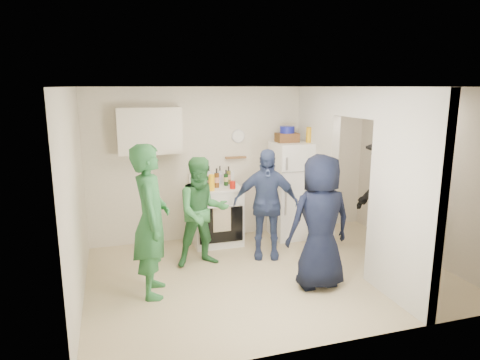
% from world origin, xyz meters
% --- Properties ---
extents(floor, '(4.80, 4.80, 0.00)m').
position_xyz_m(floor, '(0.00, 0.00, 0.00)').
color(floor, '#C0B287').
rests_on(floor, ground).
extents(wall_back, '(4.80, 0.00, 4.80)m').
position_xyz_m(wall_back, '(0.00, 1.70, 1.25)').
color(wall_back, silver).
rests_on(wall_back, floor).
extents(wall_front, '(4.80, 0.00, 4.80)m').
position_xyz_m(wall_front, '(0.00, -1.70, 1.25)').
color(wall_front, silver).
rests_on(wall_front, floor).
extents(wall_left, '(0.00, 3.40, 3.40)m').
position_xyz_m(wall_left, '(-2.40, 0.00, 1.25)').
color(wall_left, silver).
rests_on(wall_left, floor).
extents(wall_right, '(0.00, 3.40, 3.40)m').
position_xyz_m(wall_right, '(2.40, 0.00, 1.25)').
color(wall_right, silver).
rests_on(wall_right, floor).
extents(ceiling, '(4.80, 4.80, 0.00)m').
position_xyz_m(ceiling, '(0.00, 0.00, 2.50)').
color(ceiling, white).
rests_on(ceiling, wall_back).
extents(partition_pier_back, '(0.12, 1.20, 2.50)m').
position_xyz_m(partition_pier_back, '(1.20, 1.10, 1.25)').
color(partition_pier_back, silver).
rests_on(partition_pier_back, floor).
extents(partition_pier_front, '(0.12, 1.20, 2.50)m').
position_xyz_m(partition_pier_front, '(1.20, -1.10, 1.25)').
color(partition_pier_front, silver).
rests_on(partition_pier_front, floor).
extents(partition_header, '(0.12, 1.00, 0.40)m').
position_xyz_m(partition_header, '(1.20, 0.00, 2.30)').
color(partition_header, silver).
rests_on(partition_header, partition_pier_back).
extents(stove, '(0.79, 0.66, 0.94)m').
position_xyz_m(stove, '(-0.41, 1.37, 0.47)').
color(stove, white).
rests_on(stove, floor).
extents(upper_cabinet, '(0.95, 0.34, 0.70)m').
position_xyz_m(upper_cabinet, '(-1.40, 1.52, 1.85)').
color(upper_cabinet, silver).
rests_on(upper_cabinet, wall_back).
extents(fridge, '(0.66, 0.64, 1.61)m').
position_xyz_m(fridge, '(0.90, 1.34, 0.80)').
color(fridge, white).
rests_on(fridge, floor).
extents(wicker_basket, '(0.35, 0.25, 0.15)m').
position_xyz_m(wicker_basket, '(0.80, 1.39, 1.68)').
color(wicker_basket, brown).
rests_on(wicker_basket, fridge).
extents(blue_bowl, '(0.24, 0.24, 0.11)m').
position_xyz_m(blue_bowl, '(0.80, 1.39, 1.81)').
color(blue_bowl, '#151C91').
rests_on(blue_bowl, wicker_basket).
extents(yellow_cup_stack_top, '(0.09, 0.09, 0.25)m').
position_xyz_m(yellow_cup_stack_top, '(1.12, 1.24, 1.73)').
color(yellow_cup_stack_top, '#EAAC13').
rests_on(yellow_cup_stack_top, fridge).
extents(wall_clock, '(0.22, 0.02, 0.22)m').
position_xyz_m(wall_clock, '(0.05, 1.68, 1.70)').
color(wall_clock, white).
rests_on(wall_clock, wall_back).
extents(spice_shelf, '(0.35, 0.08, 0.03)m').
position_xyz_m(spice_shelf, '(0.00, 1.65, 1.35)').
color(spice_shelf, olive).
rests_on(spice_shelf, wall_back).
extents(nook_window, '(0.03, 0.70, 0.80)m').
position_xyz_m(nook_window, '(2.38, 0.20, 1.65)').
color(nook_window, black).
rests_on(nook_window, wall_right).
extents(nook_window_frame, '(0.04, 0.76, 0.86)m').
position_xyz_m(nook_window_frame, '(2.36, 0.20, 1.65)').
color(nook_window_frame, white).
rests_on(nook_window_frame, wall_right).
extents(nook_valance, '(0.04, 0.82, 0.18)m').
position_xyz_m(nook_valance, '(2.34, 0.20, 2.00)').
color(nook_valance, white).
rests_on(nook_valance, wall_right).
extents(yellow_cup_stack_stove, '(0.09, 0.09, 0.25)m').
position_xyz_m(yellow_cup_stack_stove, '(-0.53, 1.15, 1.07)').
color(yellow_cup_stack_stove, yellow).
rests_on(yellow_cup_stack_stove, stove).
extents(red_cup, '(0.09, 0.09, 0.12)m').
position_xyz_m(red_cup, '(-0.19, 1.17, 1.00)').
color(red_cup, red).
rests_on(red_cup, stove).
extents(person_green_left, '(0.53, 0.73, 1.86)m').
position_xyz_m(person_green_left, '(-1.57, -0.09, 0.93)').
color(person_green_left, '#2E743C').
rests_on(person_green_left, floor).
extents(person_green_center, '(0.79, 0.63, 1.56)m').
position_xyz_m(person_green_center, '(-0.80, 0.59, 0.78)').
color(person_green_center, '#3C884F').
rests_on(person_green_center, floor).
extents(person_denim, '(1.03, 0.68, 1.63)m').
position_xyz_m(person_denim, '(0.15, 0.61, 0.82)').
color(person_denim, '#344B72').
rests_on(person_denim, floor).
extents(person_navy, '(0.84, 0.56, 1.71)m').
position_xyz_m(person_navy, '(0.46, -0.50, 0.85)').
color(person_navy, black).
rests_on(person_navy, floor).
extents(person_nook, '(0.80, 1.28, 1.90)m').
position_xyz_m(person_nook, '(1.82, 0.04, 0.95)').
color(person_nook, black).
rests_on(person_nook, floor).
extents(bottle_a, '(0.06, 0.06, 0.25)m').
position_xyz_m(bottle_a, '(-0.68, 1.48, 1.07)').
color(bottle_a, brown).
rests_on(bottle_a, stove).
extents(bottle_b, '(0.08, 0.08, 0.26)m').
position_xyz_m(bottle_b, '(-0.59, 1.28, 1.07)').
color(bottle_b, '#1C521B').
rests_on(bottle_b, stove).
extents(bottle_c, '(0.07, 0.07, 0.31)m').
position_xyz_m(bottle_c, '(-0.49, 1.53, 1.10)').
color(bottle_c, silver).
rests_on(bottle_c, stove).
extents(bottle_d, '(0.08, 0.08, 0.31)m').
position_xyz_m(bottle_d, '(-0.41, 1.32, 1.10)').
color(bottle_d, '#5C3310').
rests_on(bottle_d, stove).
extents(bottle_e, '(0.06, 0.06, 0.30)m').
position_xyz_m(bottle_e, '(-0.30, 1.54, 1.09)').
color(bottle_e, '#B6BDC9').
rests_on(bottle_e, stove).
extents(bottle_f, '(0.07, 0.07, 0.26)m').
position_xyz_m(bottle_f, '(-0.24, 1.41, 1.07)').
color(bottle_f, '#133414').
rests_on(bottle_f, stove).
extents(bottle_g, '(0.07, 0.07, 0.29)m').
position_xyz_m(bottle_g, '(-0.16, 1.51, 1.09)').
color(bottle_g, olive).
rests_on(bottle_g, stove).
extents(bottle_h, '(0.06, 0.06, 0.33)m').
position_xyz_m(bottle_h, '(-0.72, 1.24, 1.11)').
color(bottle_h, '#A7ACB3').
rests_on(bottle_h, stove).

